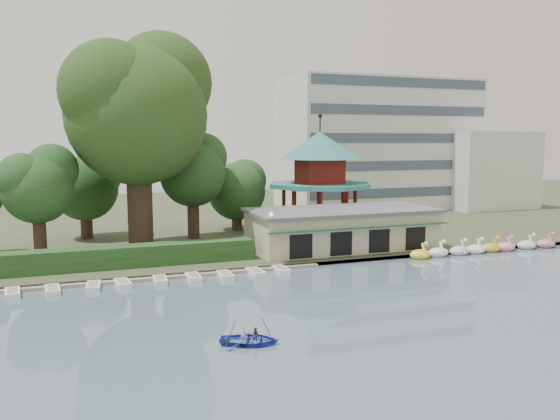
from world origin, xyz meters
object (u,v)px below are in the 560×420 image
boathouse (342,228)px  pavilion (320,171)px  rowboat_with_passengers (250,336)px  big_tree (138,104)px  dock (117,280)px

boathouse → pavilion: 11.43m
pavilion → rowboat_with_passengers: pavilion is taller
pavilion → rowboat_with_passengers: bearing=-120.0°
pavilion → rowboat_with_passengers: size_ratio=2.49×
rowboat_with_passengers → big_tree: bearing=96.0°
boathouse → dock: bearing=-167.8°
dock → rowboat_with_passengers: 17.38m
big_tree → rowboat_with_passengers: (2.88, -27.30, -14.06)m
big_tree → dock: bearing=-106.1°
pavilion → boathouse: bearing=-101.3°
boathouse → big_tree: size_ratio=0.87×
dock → big_tree: 18.41m
dock → rowboat_with_passengers: bearing=-69.6°
boathouse → pavilion: bearing=78.7°
pavilion → big_tree: 22.30m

